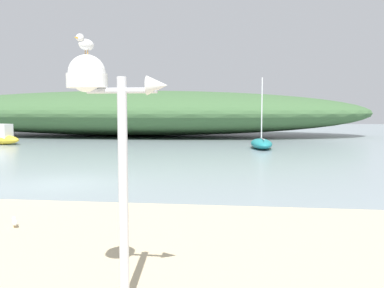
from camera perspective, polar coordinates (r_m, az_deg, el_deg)
ground_plane at (r=15.82m, az=-17.79°, el=-5.19°), size 120.00×120.00×0.00m
distant_hill at (r=42.88m, az=-8.72°, el=4.23°), size 47.50×15.83×4.46m
mast_structure at (r=5.23m, az=-12.47°, el=5.65°), size 1.25×0.50×3.17m
seagull_on_radar at (r=5.33m, az=-14.41°, el=13.23°), size 0.20×0.33×0.23m
sailboat_near_shore at (r=28.35m, az=9.48°, el=0.08°), size 1.65×3.84×4.75m
motorboat_mid_channel at (r=34.32m, az=-24.86°, el=0.87°), size 3.92×1.97×1.54m
seagull_mid_strand at (r=9.69m, az=-23.14°, el=-9.77°), size 0.23×0.27×0.22m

